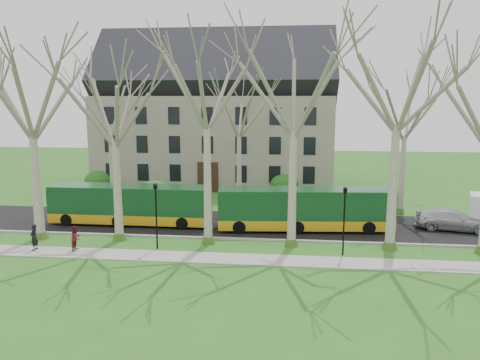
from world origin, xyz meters
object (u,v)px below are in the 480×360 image
Objects in this scene: bus_lead at (131,204)px; bus_follow at (305,209)px; sedan at (453,220)px; pedestrian_a at (34,237)px; pedestrian_b at (76,238)px.

bus_follow reaches higher than bus_lead.
bus_lead is 0.97× the size of bus_follow.
pedestrian_a is at bearing 116.75° from sedan.
bus_lead is 13.48m from bus_follow.
bus_lead is at bearing 103.44° from sedan.
pedestrian_a is at bearing 95.15° from pedestrian_b.
bus_follow is at bearing 107.13° from sedan.
bus_lead is at bearing -11.04° from pedestrian_b.
bus_follow is 18.81m from pedestrian_a.
bus_follow is 8.00× the size of pedestrian_b.
bus_follow is 2.39× the size of sedan.
pedestrian_b is (-14.80, -6.52, -0.80)m from bus_follow.
bus_lead reaches higher than sedan.
pedestrian_a reaches higher than sedan.
bus_lead reaches higher than pedestrian_b.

